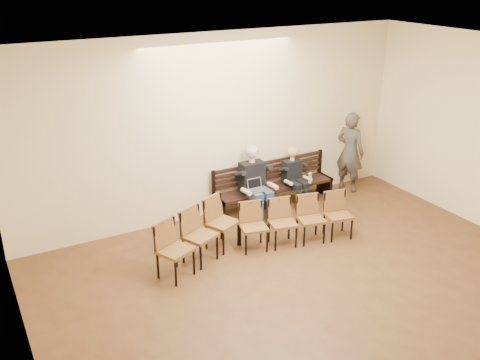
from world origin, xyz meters
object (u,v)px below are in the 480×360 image
at_px(passerby, 350,146).
at_px(chair_row_front, 297,221).
at_px(laptop, 258,193).
at_px(water_bottle, 310,183).
at_px(seated_woman, 294,181).
at_px(bag, 257,204).
at_px(chair_row_back, 200,236).
at_px(bench, 274,197).
at_px(seated_man, 255,182).

relative_size(passerby, chair_row_front, 0.99).
distance_m(laptop, water_bottle, 1.14).
bearing_deg(seated_woman, water_bottle, -61.18).
relative_size(seated_woman, bag, 2.95).
bearing_deg(seated_woman, chair_row_back, -157.29).
distance_m(bench, passerby, 2.03).
distance_m(passerby, chair_row_back, 4.29).
distance_m(laptop, passerby, 2.52).
bearing_deg(chair_row_back, bench, 4.09).
height_order(water_bottle, passerby, passerby).
relative_size(chair_row_front, chair_row_back, 1.22).
relative_size(seated_woman, water_bottle, 4.75).
xyz_separation_m(seated_man, laptop, (-0.04, -0.20, -0.15)).
xyz_separation_m(seated_man, bag, (0.16, 0.16, -0.57)).
bearing_deg(passerby, water_bottle, 86.13).
distance_m(bag, passerby, 2.42).
height_order(bench, chair_row_front, chair_row_front).
distance_m(bench, chair_row_front, 1.54).
relative_size(bench, laptop, 8.75).
height_order(seated_man, passerby, passerby).
bearing_deg(water_bottle, passerby, 17.02).
height_order(bench, bag, bench).
bearing_deg(laptop, chair_row_back, -142.87).
relative_size(seated_woman, laptop, 3.63).
distance_m(bench, water_bottle, 0.77).
xyz_separation_m(water_bottle, chair_row_front, (-1.02, -1.04, -0.15)).
bearing_deg(water_bottle, bench, 142.84).
xyz_separation_m(seated_man, seated_woman, (0.93, 0.00, -0.16)).
distance_m(bench, chair_row_back, 2.53).
distance_m(passerby, chair_row_front, 2.81).
xyz_separation_m(seated_woman, water_bottle, (0.17, -0.30, 0.02)).
bearing_deg(laptop, seated_woman, 19.82).
bearing_deg(passerby, bag, 67.70).
height_order(passerby, chair_row_front, passerby).
relative_size(seated_man, water_bottle, 6.18).
relative_size(bench, seated_man, 1.85).
xyz_separation_m(bench, chair_row_back, (-2.21, -1.21, 0.24)).
bearing_deg(water_bottle, chair_row_front, -134.35).
bearing_deg(chair_row_front, seated_woman, 69.94).
distance_m(seated_man, passerby, 2.44).
bearing_deg(laptop, seated_man, 85.60).
bearing_deg(seated_woman, chair_row_front, -122.42).
relative_size(bag, passerby, 0.18).
height_order(seated_man, chair_row_back, seated_man).
bearing_deg(laptop, bag, 68.39).
bearing_deg(seated_man, seated_woman, 0.00).
distance_m(bench, laptop, 0.74).
bearing_deg(laptop, water_bottle, 3.23).
xyz_separation_m(bench, seated_woman, (0.39, -0.12, 0.31)).
xyz_separation_m(bench, seated_man, (-0.54, -0.12, 0.48)).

